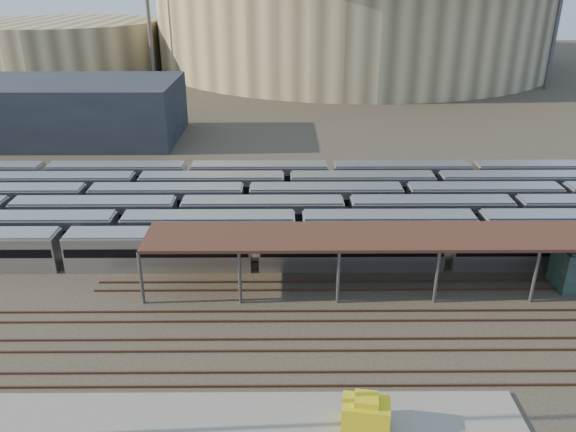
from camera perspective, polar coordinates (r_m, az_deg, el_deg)
The scene contains 9 objects.
ground at distance 49.40m, azimuth -5.60°, elevation -9.55°, with size 420.00×420.00×0.00m, color #383026.
subway_trains at distance 64.95m, azimuth -4.79°, elevation 0.74°, with size 126.18×23.90×3.60m.
inspection_shed at distance 53.20m, azimuth 18.90°, elevation -2.12°, with size 60.30×6.00×5.30m.
empty_tracks at distance 45.26m, azimuth -6.14°, elevation -12.91°, with size 170.00×9.62×0.18m.
stadium at distance 182.66m, azimuth 6.45°, elevation 20.14°, with size 124.00×124.00×32.50m.
secondary_arena at distance 184.02m, azimuth -21.76°, elevation 15.76°, with size 56.00×56.00×14.00m, color tan.
service_building at distance 106.26m, azimuth -22.54°, elevation 9.89°, with size 42.00×20.00×10.00m, color #1E232D.
floodlight_2 at distance 155.79m, azimuth 26.00°, elevation 19.05°, with size 4.00×1.00×38.40m.
yellow_equipment at distance 38.03m, azimuth 7.88°, elevation -19.32°, with size 3.01×1.88×1.88m, color gold.
Camera 1 is at (4.47, -41.21, 26.88)m, focal length 35.00 mm.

